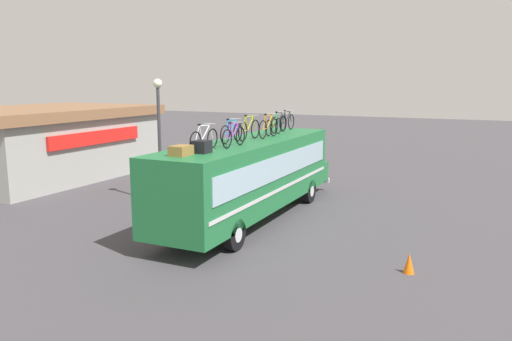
% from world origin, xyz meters
% --- Properties ---
extents(ground_plane, '(120.00, 120.00, 0.00)m').
position_xyz_m(ground_plane, '(0.00, 0.00, 0.00)').
color(ground_plane, '#423F44').
extents(bus, '(12.05, 2.60, 3.14)m').
position_xyz_m(bus, '(0.17, -0.00, 1.82)').
color(bus, '#1E6B38').
rests_on(bus, ground).
extents(luggage_bag_1, '(0.67, 0.52, 0.30)m').
position_xyz_m(luggage_bag_1, '(-4.45, 0.14, 3.30)').
color(luggage_bag_1, olive).
rests_on(luggage_bag_1, bus).
extents(luggage_bag_2, '(0.49, 0.48, 0.40)m').
position_xyz_m(luggage_bag_2, '(-3.71, -0.15, 3.34)').
color(luggage_bag_2, black).
rests_on(luggage_bag_2, bus).
extents(rooftop_bicycle_1, '(1.73, 0.44, 0.88)m').
position_xyz_m(rooftop_bicycle_1, '(-3.07, 0.15, 3.51)').
color(rooftop_bicycle_1, black).
rests_on(rooftop_bicycle_1, bus).
extents(rooftop_bicycle_2, '(1.63, 0.44, 0.87)m').
position_xyz_m(rooftop_bicycle_2, '(-1.97, -0.36, 3.51)').
color(rooftop_bicycle_2, black).
rests_on(rooftop_bicycle_2, bus).
extents(rooftop_bicycle_3, '(1.68, 0.44, 0.91)m').
position_xyz_m(rooftop_bicycle_3, '(-0.94, 0.28, 3.52)').
color(rooftop_bicycle_3, black).
rests_on(rooftop_bicycle_3, bus).
extents(rooftop_bicycle_4, '(1.83, 0.44, 0.98)m').
position_xyz_m(rooftop_bicycle_4, '(0.12, 0.09, 3.55)').
color(rooftop_bicycle_4, black).
rests_on(rooftop_bicycle_4, bus).
extents(rooftop_bicycle_5, '(1.80, 0.44, 0.97)m').
position_xyz_m(rooftop_bicycle_5, '(1.18, -0.26, 3.55)').
color(rooftop_bicycle_5, black).
rests_on(rooftop_bicycle_5, bus).
extents(rooftop_bicycle_6, '(1.71, 0.44, 0.90)m').
position_xyz_m(rooftop_bicycle_6, '(2.17, -0.06, 3.52)').
color(rooftop_bicycle_6, black).
rests_on(rooftop_bicycle_6, bus).
extents(rooftop_bicycle_7, '(1.76, 0.44, 0.94)m').
position_xyz_m(rooftop_bicycle_7, '(3.28, 0.18, 3.53)').
color(rooftop_bicycle_7, black).
rests_on(rooftop_bicycle_7, bus).
extents(rooftop_bicycle_8, '(1.75, 0.44, 0.94)m').
position_xyz_m(rooftop_bicycle_8, '(4.28, 0.19, 3.54)').
color(rooftop_bicycle_8, black).
rests_on(rooftop_bicycle_8, bus).
extents(roadside_building, '(11.77, 8.17, 3.92)m').
position_xyz_m(roadside_building, '(3.18, 14.44, 2.00)').
color(roadside_building, '#9E9E99').
rests_on(roadside_building, ground).
extents(traffic_cone, '(0.31, 0.31, 0.59)m').
position_xyz_m(traffic_cone, '(-3.02, -6.49, 0.29)').
color(traffic_cone, orange).
rests_on(traffic_cone, ground).
extents(street_lamp, '(0.39, 0.39, 5.47)m').
position_xyz_m(street_lamp, '(0.84, 4.81, 3.58)').
color(street_lamp, '#38383D').
rests_on(street_lamp, ground).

